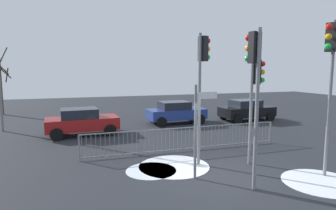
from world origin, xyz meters
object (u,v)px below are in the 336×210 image
(traffic_light_foreground_right, at_px, (255,86))
(bare_tree_left, at_px, (1,83))
(car_blue_near, at_px, (176,112))
(car_red_trailing, at_px, (82,121))
(car_black_far, at_px, (246,110))
(traffic_light_foreground_left, at_px, (202,70))
(direction_sign_post, at_px, (197,127))
(traffic_light_rear_left, at_px, (330,64))
(traffic_light_mid_left, at_px, (254,73))

(traffic_light_foreground_right, height_order, bare_tree_left, bare_tree_left)
(car_blue_near, bearing_deg, car_red_trailing, -168.15)
(car_black_far, xyz_separation_m, bare_tree_left, (-17.01, 8.26, 1.75))
(traffic_light_foreground_left, relative_size, direction_sign_post, 1.57)
(bare_tree_left, bearing_deg, car_black_far, -25.91)
(traffic_light_foreground_left, distance_m, car_black_far, 10.58)
(bare_tree_left, bearing_deg, traffic_light_foreground_right, -53.63)
(traffic_light_rear_left, relative_size, car_black_far, 1.31)
(car_black_far, bearing_deg, traffic_light_foreground_left, -136.48)
(traffic_light_rear_left, xyz_separation_m, traffic_light_foreground_left, (-3.33, 2.45, -0.18))
(traffic_light_rear_left, distance_m, bare_tree_left, 22.69)
(traffic_light_mid_left, distance_m, traffic_light_foreground_left, 2.50)
(traffic_light_foreground_right, bearing_deg, bare_tree_left, -139.80)
(car_black_far, bearing_deg, traffic_light_mid_left, -126.55)
(car_blue_near, bearing_deg, traffic_light_foreground_left, -106.00)
(traffic_light_foreground_right, relative_size, car_blue_near, 1.03)
(direction_sign_post, bearing_deg, traffic_light_rear_left, -15.38)
(traffic_light_foreground_left, height_order, car_black_far, traffic_light_foreground_left)
(traffic_light_foreground_left, bearing_deg, traffic_light_foreground_right, 50.59)
(traffic_light_foreground_left, height_order, car_red_trailing, traffic_light_foreground_left)
(direction_sign_post, height_order, bare_tree_left, bare_tree_left)
(traffic_light_foreground_right, distance_m, direction_sign_post, 3.02)
(traffic_light_mid_left, height_order, traffic_light_rear_left, traffic_light_rear_left)
(traffic_light_foreground_right, relative_size, direction_sign_post, 1.30)
(traffic_light_rear_left, relative_size, direction_sign_post, 1.66)
(car_blue_near, relative_size, car_black_far, 1.00)
(car_blue_near, relative_size, car_red_trailing, 0.99)
(car_blue_near, xyz_separation_m, bare_tree_left, (-11.92, 7.74, 1.75))
(traffic_light_mid_left, relative_size, traffic_light_foreground_right, 1.18)
(traffic_light_rear_left, bearing_deg, car_blue_near, -12.93)
(traffic_light_rear_left, xyz_separation_m, traffic_light_foreground_right, (-1.42, 1.91, -0.79))
(traffic_light_rear_left, distance_m, car_blue_near, 11.01)
(traffic_light_mid_left, height_order, car_black_far, traffic_light_mid_left)
(traffic_light_foreground_right, relative_size, bare_tree_left, 0.75)
(traffic_light_foreground_right, distance_m, car_red_trailing, 9.52)
(car_red_trailing, relative_size, car_black_far, 1.00)
(traffic_light_foreground_left, distance_m, bare_tree_left, 18.78)
(traffic_light_rear_left, distance_m, direction_sign_post, 4.69)
(traffic_light_mid_left, relative_size, traffic_light_rear_left, 0.92)
(traffic_light_mid_left, bearing_deg, car_red_trailing, 106.12)
(car_blue_near, height_order, car_red_trailing, same)
(traffic_light_rear_left, distance_m, car_red_trailing, 12.01)
(car_blue_near, bearing_deg, bare_tree_left, 143.70)
(car_black_far, bearing_deg, car_blue_near, 170.17)
(car_black_far, bearing_deg, traffic_light_foreground_right, -125.71)
(traffic_light_foreground_right, bearing_deg, car_black_far, 152.10)
(car_blue_near, distance_m, car_black_far, 5.11)
(car_red_trailing, height_order, car_black_far, same)
(car_blue_near, bearing_deg, traffic_light_foreground_right, -92.65)
(car_blue_near, bearing_deg, direction_sign_post, -108.63)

